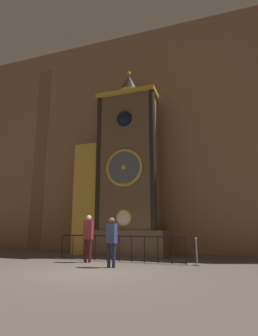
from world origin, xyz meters
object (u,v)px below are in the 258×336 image
Objects in this scene: visitor_far at (112,237)px; stanchion_post at (197,256)px; clock_tower at (122,174)px; visitor_near at (88,233)px.

stanchion_post is (2.71, 1.41, -0.69)m from visitor_far.
clock_tower reaches higher than visitor_near.
visitor_far is 3.13m from stanchion_post.
clock_tower is 5.29× the size of visitor_near.
clock_tower is 4.49m from visitor_far.
visitor_near is at bearing 155.61° from visitor_far.
visitor_near is 1.56m from visitor_far.
stanchion_post is (4.03, 0.59, -0.77)m from visitor_near.
clock_tower is at bearing 76.49° from visitor_near.
clock_tower is 5.41m from stanchion_post.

